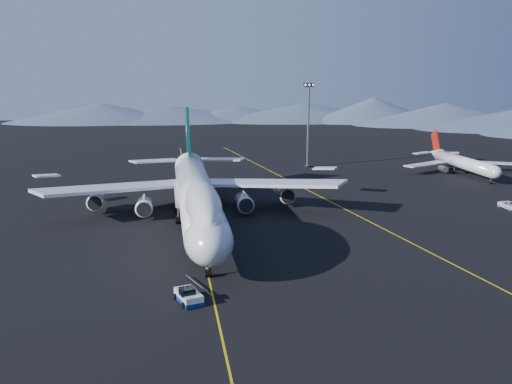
{
  "coord_description": "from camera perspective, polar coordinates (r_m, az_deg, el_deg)",
  "views": [
    {
      "loc": [
        -5.13,
        -99.41,
        26.99
      ],
      "look_at": [
        10.63,
        -0.52,
        6.0
      ],
      "focal_mm": 40.0,
      "sensor_mm": 36.0,
      "label": 1
    }
  ],
  "objects": [
    {
      "name": "ground",
      "position": [
        103.13,
        -5.9,
        -3.4
      ],
      "size": [
        500.0,
        500.0,
        0.0
      ],
      "primitive_type": "plane",
      "color": "black",
      "rests_on": "ground"
    },
    {
      "name": "taxiway_line_main",
      "position": [
        103.13,
        -5.9,
        -3.39
      ],
      "size": [
        0.25,
        220.0,
        0.01
      ],
      "primitive_type": "cube",
      "color": "gold",
      "rests_on": "ground"
    },
    {
      "name": "taxiway_line_side",
      "position": [
        118.03,
        8.52,
        -1.51
      ],
      "size": [
        28.08,
        198.09,
        0.01
      ],
      "primitive_type": "cube",
      "rotation": [
        0.0,
        0.0,
        0.14
      ],
      "color": "gold",
      "rests_on": "ground"
    },
    {
      "name": "boeing_747",
      "position": [
        101.8,
        -5.97,
        -0.23
      ],
      "size": [
        59.62,
        72.43,
        19.37
      ],
      "color": "silver",
      "rests_on": "ground"
    },
    {
      "name": "pushback_tug",
      "position": [
        69.94,
        -6.75,
        -10.38
      ],
      "size": [
        3.69,
        5.12,
        2.02
      ],
      "rotation": [
        0.0,
        0.0,
        0.31
      ],
      "color": "silver",
      "rests_on": "ground"
    },
    {
      "name": "second_jet",
      "position": [
        164.46,
        19.86,
        2.8
      ],
      "size": [
        32.51,
        36.72,
        10.45
      ],
      "rotation": [
        0.0,
        0.0,
        0.37
      ],
      "color": "silver",
      "rests_on": "ground"
    },
    {
      "name": "service_van",
      "position": [
        126.13,
        24.04,
        -1.22
      ],
      "size": [
        2.79,
        5.43,
        1.47
      ],
      "primitive_type": "imported",
      "rotation": [
        0.0,
        0.0,
        0.07
      ],
      "color": "white",
      "rests_on": "ground"
    },
    {
      "name": "floodlight_mast",
      "position": [
        166.21,
        5.24,
        6.7
      ],
      "size": [
        2.99,
        2.24,
        24.17
      ],
      "rotation": [
        0.0,
        0.0,
        -0.43
      ],
      "color": "black",
      "rests_on": "ground"
    }
  ]
}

